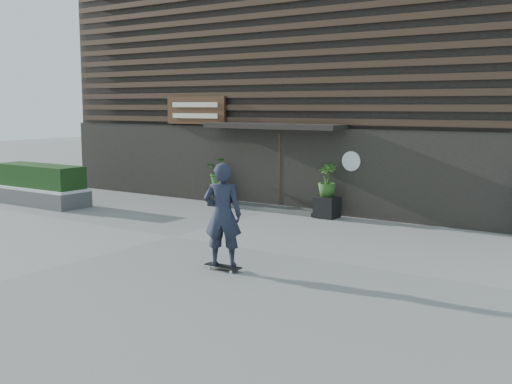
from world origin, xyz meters
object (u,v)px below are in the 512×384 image
Objects in this scene: planter_pot_left at (221,196)px; planter_pot_right at (327,207)px; raised_bed at (41,197)px; skateboarder at (223,215)px.

planter_pot_left and planter_pot_right have the same top height.
planter_pot_left reaches higher than raised_bed.
planter_pot_left is 1.00× the size of planter_pot_right.
skateboarder is at bearing -80.81° from planter_pot_right.
planter_pot_right is at bearing 99.19° from skateboarder.
planter_pot_right reaches higher than raised_bed.
raised_bed is 1.67× the size of skateboarder.
skateboarder reaches higher than planter_pot_left.
raised_bed is at bearing -148.03° from planter_pot_left.
planter_pot_left is at bearing 127.86° from skateboarder.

